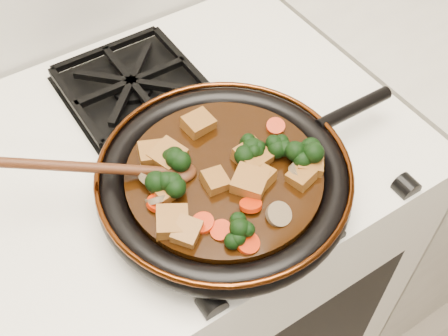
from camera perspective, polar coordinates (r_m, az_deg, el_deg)
stove at (r=1.29m, az=-3.82°, el=-10.57°), size 0.76×0.60×0.90m
burner_grate_front at (r=0.84m, az=-0.58°, el=-2.63°), size 0.23×0.23×0.03m
burner_grate_back at (r=1.01m, az=-9.32°, el=8.26°), size 0.23×0.23×0.03m
skillet at (r=0.82m, az=0.11°, el=-1.09°), size 0.50×0.37×0.05m
braising_sauce at (r=0.81m, az=-0.00°, el=-0.93°), size 0.28×0.28×0.02m
tofu_cube_0 at (r=0.78m, az=-0.90°, el=-1.35°), size 0.04×0.04×0.02m
tofu_cube_1 at (r=0.81m, az=2.91°, el=1.12°), size 0.05×0.05×0.03m
tofu_cube_2 at (r=0.78m, az=-6.01°, el=-2.33°), size 0.04×0.04×0.02m
tofu_cube_3 at (r=0.85m, az=-2.62°, el=4.48°), size 0.05×0.04×0.03m
tofu_cube_4 at (r=0.78m, az=2.65°, el=-1.47°), size 0.06×0.06×0.03m
tofu_cube_5 at (r=0.81m, az=8.71°, el=0.35°), size 0.05×0.05×0.02m
tofu_cube_6 at (r=0.74m, az=-3.80°, el=-6.52°), size 0.05×0.05×0.03m
tofu_cube_7 at (r=0.82m, az=-7.26°, el=1.45°), size 0.05×0.05×0.03m
tofu_cube_8 at (r=0.79m, az=3.52°, el=-0.89°), size 0.05×0.05×0.02m
tofu_cube_9 at (r=0.75m, az=-5.30°, el=-5.49°), size 0.06×0.06×0.03m
tofu_cube_10 at (r=0.81m, az=-5.70°, el=1.16°), size 0.06×0.06×0.03m
tofu_cube_11 at (r=0.80m, az=7.84°, el=-0.93°), size 0.04×0.04×0.02m
broccoli_floret_0 at (r=0.78m, az=-5.51°, el=-1.95°), size 0.08×0.08×0.07m
broccoli_floret_1 at (r=0.73m, az=1.13°, el=-6.43°), size 0.06×0.06×0.06m
broccoli_floret_2 at (r=0.82m, az=2.81°, el=1.94°), size 0.08×0.07×0.05m
broccoli_floret_3 at (r=0.81m, az=8.32°, el=1.10°), size 0.07×0.06×0.07m
broccoli_floret_4 at (r=0.82m, az=5.25°, el=2.22°), size 0.07×0.07×0.06m
broccoli_floret_5 at (r=0.82m, az=2.42°, el=1.91°), size 0.08×0.09×0.06m
broccoli_floret_6 at (r=0.80m, az=-5.52°, el=0.27°), size 0.09×0.08×0.07m
carrot_coin_0 at (r=0.86m, az=5.27°, el=4.24°), size 0.03×0.03×0.02m
carrot_coin_1 at (r=0.75m, az=-2.16°, el=-5.59°), size 0.03×0.03×0.01m
carrot_coin_2 at (r=0.73m, az=2.44°, el=-7.62°), size 0.03×0.03×0.02m
carrot_coin_3 at (r=0.74m, az=-0.27°, el=-6.36°), size 0.03×0.03×0.02m
carrot_coin_4 at (r=0.76m, az=2.73°, el=-3.78°), size 0.03×0.03×0.02m
carrot_coin_5 at (r=0.77m, az=-6.83°, el=-3.59°), size 0.03×0.03×0.02m
mushroom_slice_0 at (r=0.80m, az=7.58°, el=-0.44°), size 0.04×0.04×0.03m
mushroom_slice_1 at (r=0.76m, az=5.59°, el=-4.70°), size 0.04×0.04×0.02m
mushroom_slice_2 at (r=0.79m, az=-7.56°, el=-1.09°), size 0.03×0.03×0.03m
mushroom_slice_3 at (r=0.77m, az=-6.87°, el=-3.20°), size 0.04×0.03×0.03m
wooden_spoon at (r=0.79m, az=-10.47°, el=-0.12°), size 0.16×0.10×0.27m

